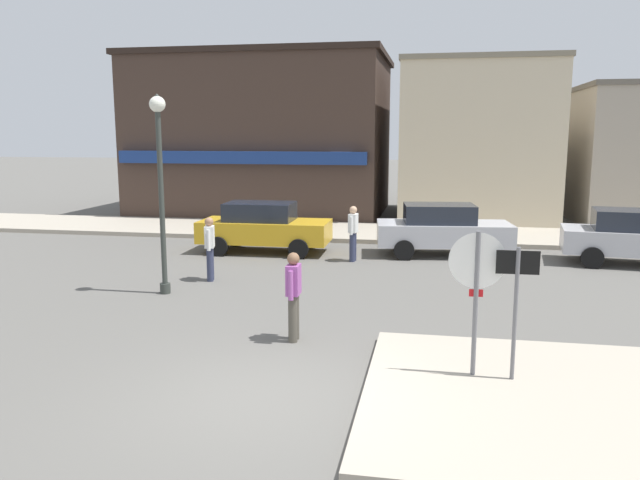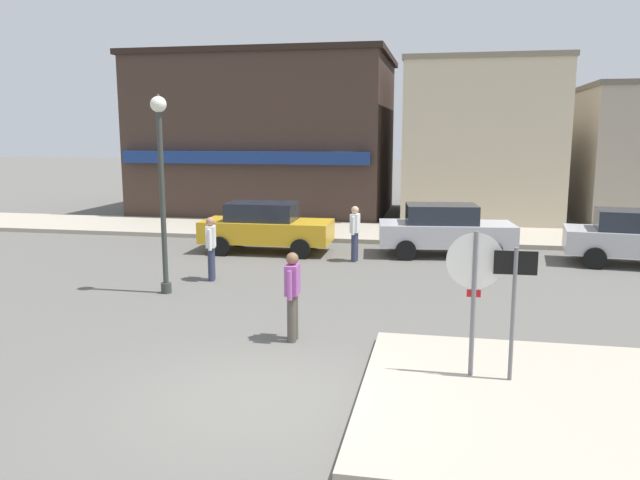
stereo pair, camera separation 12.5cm
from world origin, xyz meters
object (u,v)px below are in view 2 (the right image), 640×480
at_px(stop_sign, 474,285).
at_px(one_way_sign, 514,301).
at_px(parked_car_second, 445,229).
at_px(pedestrian_kerb_side, 355,232).
at_px(parked_car_nearest, 266,226).
at_px(lamp_post, 161,165).
at_px(pedestrian_crossing_near, 211,247).
at_px(parked_car_third, 640,237).
at_px(pedestrian_crossing_far, 293,294).

xyz_separation_m(stop_sign, one_way_sign, (0.55, -0.08, -0.19)).
bearing_deg(one_way_sign, parked_car_second, 95.31).
bearing_deg(pedestrian_kerb_side, parked_car_nearest, 163.63).
relative_size(lamp_post, pedestrian_kerb_side, 2.82).
xyz_separation_m(one_way_sign, pedestrian_crossing_near, (-6.70, 5.64, -0.46)).
bearing_deg(stop_sign, parked_car_nearest, 121.69).
bearing_deg(pedestrian_crossing_near, parked_car_nearest, 85.55).
height_order(stop_sign, parked_car_nearest, stop_sign).
xyz_separation_m(parked_car_nearest, parked_car_second, (5.46, 0.53, 0.00)).
xyz_separation_m(parked_car_nearest, parked_car_third, (10.81, 0.07, 0.00)).
bearing_deg(stop_sign, one_way_sign, -7.78).
relative_size(pedestrian_crossing_near, pedestrian_crossing_far, 1.00).
distance_m(one_way_sign, pedestrian_kerb_side, 9.38).
relative_size(parked_car_second, pedestrian_crossing_far, 2.59).
relative_size(parked_car_nearest, pedestrian_kerb_side, 2.50).
bearing_deg(parked_car_second, lamp_post, -137.28).
bearing_deg(parked_car_third, one_way_sign, -114.64).
bearing_deg(pedestrian_kerb_side, lamp_post, -130.34).
distance_m(stop_sign, lamp_post, 8.04).
bearing_deg(parked_car_third, parked_car_second, 175.04).
bearing_deg(lamp_post, pedestrian_crossing_near, 67.69).
height_order(lamp_post, pedestrian_kerb_side, lamp_post).
height_order(stop_sign, parked_car_second, stop_sign).
relative_size(lamp_post, parked_car_third, 1.09).
distance_m(parked_car_second, pedestrian_kerb_side, 2.90).
bearing_deg(lamp_post, parked_car_third, 24.77).
height_order(parked_car_nearest, parked_car_second, same).
bearing_deg(pedestrian_crossing_far, parked_car_second, 72.75).
bearing_deg(lamp_post, stop_sign, -31.60).
distance_m(stop_sign, pedestrian_kerb_side, 9.13).
bearing_deg(pedestrian_kerb_side, pedestrian_crossing_near, -136.49).
bearing_deg(parked_car_second, pedestrian_kerb_side, -151.43).
height_order(parked_car_second, pedestrian_crossing_far, pedestrian_crossing_far).
bearing_deg(parked_car_nearest, pedestrian_kerb_side, -16.37).
distance_m(one_way_sign, pedestrian_crossing_near, 8.77).
distance_m(stop_sign, one_way_sign, 0.59).
distance_m(lamp_post, pedestrian_crossing_near, 2.59).
bearing_deg(parked_car_second, parked_car_nearest, -174.43).
height_order(one_way_sign, pedestrian_crossing_near, one_way_sign).
xyz_separation_m(lamp_post, pedestrian_kerb_side, (3.80, 4.48, -2.09)).
relative_size(one_way_sign, parked_car_second, 0.50).
distance_m(lamp_post, parked_car_second, 8.91).
height_order(lamp_post, parked_car_nearest, lamp_post).
bearing_deg(lamp_post, parked_car_second, 42.72).
height_order(parked_car_nearest, pedestrian_crossing_near, pedestrian_crossing_near).
distance_m(parked_car_nearest, pedestrian_crossing_near, 3.92).
distance_m(stop_sign, parked_car_nearest, 11.16).
xyz_separation_m(one_way_sign, pedestrian_kerb_side, (-3.49, 8.70, -0.46)).
bearing_deg(parked_car_second, stop_sign, -87.79).
relative_size(lamp_post, pedestrian_crossing_far, 2.82).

